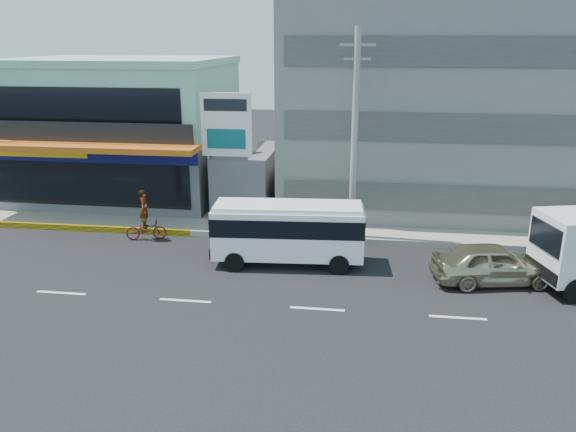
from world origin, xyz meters
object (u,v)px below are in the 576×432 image
(satellite_dish, at_px, (244,152))
(sedan, at_px, (494,264))
(minibus, at_px, (288,229))
(concrete_building, at_px, (429,84))
(utility_pole_near, at_px, (355,137))
(billboard, at_px, (226,132))
(shop_building, at_px, (126,133))
(motorcycle_rider, at_px, (146,223))

(satellite_dish, relative_size, sedan, 0.31)
(minibus, bearing_deg, concrete_building, 58.37)
(minibus, bearing_deg, sedan, -5.98)
(satellite_dish, distance_m, utility_pole_near, 7.17)
(billboard, bearing_deg, shop_building, 147.68)
(billboard, bearing_deg, sedan, -25.58)
(motorcycle_rider, bearing_deg, utility_pole_near, 6.00)
(utility_pole_near, bearing_deg, motorcycle_rider, -174.00)
(satellite_dish, relative_size, billboard, 0.22)
(billboard, xyz_separation_m, minibus, (3.84, -5.01, -3.30))
(concrete_building, height_order, satellite_dish, concrete_building)
(minibus, bearing_deg, utility_pole_near, 50.35)
(utility_pole_near, bearing_deg, sedan, -35.17)
(billboard, xyz_separation_m, motorcycle_rider, (-3.50, -2.85, -4.10))
(concrete_building, relative_size, utility_pole_near, 1.60)
(shop_building, relative_size, billboard, 1.80)
(minibus, xyz_separation_m, sedan, (8.47, -0.89, -0.79))
(concrete_building, distance_m, utility_pole_near, 8.79)
(sedan, bearing_deg, motorcycle_rider, 68.86)
(sedan, bearing_deg, satellite_dish, 46.66)
(utility_pole_near, bearing_deg, satellite_dish, 149.04)
(minibus, distance_m, motorcycle_rider, 7.69)
(satellite_dish, bearing_deg, motorcycle_rider, -130.70)
(shop_building, bearing_deg, motorcycle_rider, -62.23)
(shop_building, distance_m, motorcycle_rider, 9.15)
(satellite_dish, height_order, utility_pole_near, utility_pole_near)
(shop_building, xyz_separation_m, satellite_dish, (8.00, -2.95, -0.42))
(shop_building, height_order, motorcycle_rider, shop_building)
(sedan, xyz_separation_m, motorcycle_rider, (-15.81, 3.04, 0.00))
(concrete_building, bearing_deg, motorcycle_rider, -148.29)
(utility_pole_near, relative_size, minibus, 1.51)
(concrete_building, relative_size, motorcycle_rider, 6.37)
(shop_building, height_order, sedan, shop_building)
(concrete_building, distance_m, satellite_dish, 11.30)
(sedan, distance_m, motorcycle_rider, 16.10)
(concrete_building, relative_size, satellite_dish, 10.67)
(utility_pole_near, height_order, sedan, utility_pole_near)
(billboard, relative_size, minibus, 1.04)
(minibus, xyz_separation_m, motorcycle_rider, (-7.34, 2.16, -0.79))
(shop_building, distance_m, satellite_dish, 8.54)
(minibus, bearing_deg, motorcycle_rider, 163.64)
(shop_building, relative_size, concrete_building, 0.77)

